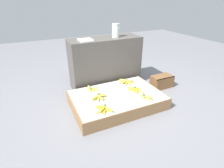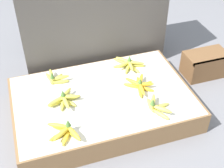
{
  "view_description": "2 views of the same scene",
  "coord_description": "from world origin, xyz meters",
  "px_view_note": "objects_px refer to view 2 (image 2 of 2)",
  "views": [
    {
      "loc": [
        -0.98,
        -1.93,
        1.44
      ],
      "look_at": [
        -0.08,
        0.0,
        0.36
      ],
      "focal_mm": 28.0,
      "sensor_mm": 36.0,
      "label": 1
    },
    {
      "loc": [
        -0.46,
        -1.62,
        1.66
      ],
      "look_at": [
        0.09,
        0.06,
        0.21
      ],
      "focal_mm": 50.0,
      "sensor_mm": 36.0,
      "label": 2
    }
  ],
  "objects_px": {
    "banana_bunch_middle_left": "(65,99)",
    "banana_bunch_back_midleft": "(128,64)",
    "banana_bunch_front_left": "(65,132)",
    "banana_bunch_middle_midleft": "(140,85)",
    "banana_bunch_back_left": "(55,78)",
    "banana_bunch_front_midleft": "(157,107)",
    "wooden_crate": "(205,64)"
  },
  "relations": [
    {
      "from": "banana_bunch_front_left",
      "to": "banana_bunch_back_left",
      "type": "relative_size",
      "value": 1.24
    },
    {
      "from": "banana_bunch_middle_midleft",
      "to": "banana_bunch_back_left",
      "type": "height_order",
      "value": "banana_bunch_back_left"
    },
    {
      "from": "wooden_crate",
      "to": "banana_bunch_middle_left",
      "type": "relative_size",
      "value": 1.44
    },
    {
      "from": "banana_bunch_back_left",
      "to": "banana_bunch_front_left",
      "type": "bearing_deg",
      "value": -93.81
    },
    {
      "from": "banana_bunch_middle_left",
      "to": "banana_bunch_back_midleft",
      "type": "distance_m",
      "value": 0.62
    },
    {
      "from": "banana_bunch_middle_left",
      "to": "banana_bunch_middle_midleft",
      "type": "bearing_deg",
      "value": -1.85
    },
    {
      "from": "banana_bunch_front_left",
      "to": "banana_bunch_back_midleft",
      "type": "xyz_separation_m",
      "value": [
        0.63,
        0.56,
        -0.0
      ]
    },
    {
      "from": "banana_bunch_back_left",
      "to": "banana_bunch_back_midleft",
      "type": "height_order",
      "value": "banana_bunch_back_left"
    },
    {
      "from": "banana_bunch_front_midleft",
      "to": "banana_bunch_middle_midleft",
      "type": "xyz_separation_m",
      "value": [
        -0.02,
        0.25,
        -0.0
      ]
    },
    {
      "from": "banana_bunch_front_left",
      "to": "banana_bunch_back_midleft",
      "type": "relative_size",
      "value": 0.83
    },
    {
      "from": "banana_bunch_middle_midleft",
      "to": "wooden_crate",
      "type": "bearing_deg",
      "value": 16.23
    },
    {
      "from": "banana_bunch_front_left",
      "to": "banana_bunch_front_midleft",
      "type": "bearing_deg",
      "value": 2.67
    },
    {
      "from": "wooden_crate",
      "to": "banana_bunch_back_midleft",
      "type": "xyz_separation_m",
      "value": [
        -0.68,
        0.07,
        0.1
      ]
    },
    {
      "from": "banana_bunch_front_left",
      "to": "banana_bunch_front_midleft",
      "type": "distance_m",
      "value": 0.64
    },
    {
      "from": "banana_bunch_front_left",
      "to": "wooden_crate",
      "type": "bearing_deg",
      "value": 20.31
    },
    {
      "from": "banana_bunch_front_midleft",
      "to": "banana_bunch_middle_midleft",
      "type": "distance_m",
      "value": 0.25
    },
    {
      "from": "wooden_crate",
      "to": "banana_bunch_back_midleft",
      "type": "height_order",
      "value": "banana_bunch_back_midleft"
    },
    {
      "from": "banana_bunch_front_left",
      "to": "banana_bunch_middle_left",
      "type": "xyz_separation_m",
      "value": [
        0.06,
        0.3,
        -0.0
      ]
    },
    {
      "from": "banana_bunch_middle_left",
      "to": "banana_bunch_back_left",
      "type": "bearing_deg",
      "value": 94.45
    },
    {
      "from": "banana_bunch_back_midleft",
      "to": "banana_bunch_middle_left",
      "type": "bearing_deg",
      "value": -155.85
    },
    {
      "from": "wooden_crate",
      "to": "banana_bunch_middle_midleft",
      "type": "xyz_separation_m",
      "value": [
        -0.69,
        -0.2,
        0.1
      ]
    },
    {
      "from": "banana_bunch_middle_left",
      "to": "banana_bunch_middle_midleft",
      "type": "relative_size",
      "value": 1.01
    },
    {
      "from": "banana_bunch_middle_left",
      "to": "banana_bunch_back_midleft",
      "type": "relative_size",
      "value": 0.96
    },
    {
      "from": "banana_bunch_front_midleft",
      "to": "banana_bunch_back_left",
      "type": "distance_m",
      "value": 0.8
    },
    {
      "from": "banana_bunch_back_midleft",
      "to": "banana_bunch_back_left",
      "type": "bearing_deg",
      "value": 179.86
    },
    {
      "from": "banana_bunch_middle_midleft",
      "to": "banana_bunch_back_left",
      "type": "relative_size",
      "value": 1.42
    },
    {
      "from": "banana_bunch_front_left",
      "to": "banana_bunch_back_midleft",
      "type": "distance_m",
      "value": 0.84
    },
    {
      "from": "banana_bunch_front_midleft",
      "to": "banana_bunch_middle_left",
      "type": "xyz_separation_m",
      "value": [
        -0.58,
        0.27,
        -0.0
      ]
    },
    {
      "from": "banana_bunch_front_left",
      "to": "banana_bunch_back_left",
      "type": "height_order",
      "value": "banana_bunch_front_left"
    },
    {
      "from": "banana_bunch_front_left",
      "to": "banana_bunch_back_left",
      "type": "xyz_separation_m",
      "value": [
        0.04,
        0.56,
        -0.0
      ]
    },
    {
      "from": "banana_bunch_middle_midleft",
      "to": "banana_bunch_back_left",
      "type": "distance_m",
      "value": 0.64
    },
    {
      "from": "wooden_crate",
      "to": "banana_bunch_middle_midleft",
      "type": "height_order",
      "value": "banana_bunch_middle_midleft"
    }
  ]
}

